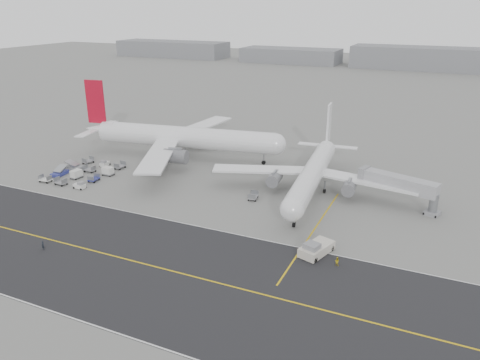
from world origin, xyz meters
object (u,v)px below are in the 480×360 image
at_px(ground_crew_a, 43,246).
at_px(ground_crew_b, 337,261).
at_px(airliner_a, 181,137).
at_px(jet_bridge, 399,184).
at_px(airliner_b, 313,172).
at_px(pushback_tug, 316,249).

relative_size(ground_crew_a, ground_crew_b, 1.09).
distance_m(airliner_a, ground_crew_a, 55.53).
height_order(airliner_a, jet_bridge, airliner_a).
bearing_deg(ground_crew_b, airliner_b, -65.10).
bearing_deg(ground_crew_a, airliner_b, 60.42).
distance_m(airliner_a, pushback_tug, 61.41).
relative_size(airliner_b, pushback_tug, 5.21).
distance_m(airliner_b, jet_bridge, 18.42).
distance_m(airliner_b, ground_crew_b, 32.18).
bearing_deg(jet_bridge, ground_crew_b, -84.51).
height_order(airliner_b, ground_crew_b, airliner_b).
distance_m(airliner_a, airliner_b, 41.49).
bearing_deg(airliner_b, jet_bridge, -4.80).
bearing_deg(ground_crew_a, pushback_tug, 30.70).
bearing_deg(ground_crew_a, airliner_a, 103.67).
xyz_separation_m(airliner_b, ground_crew_b, (12.61, -29.34, -3.92)).
xyz_separation_m(airliner_a, airliner_b, (40.28, -9.89, -1.14)).
height_order(jet_bridge, ground_crew_a, jet_bridge).
bearing_deg(airliner_a, airliner_b, -112.75).
xyz_separation_m(airliner_b, pushback_tug, (8.48, -27.14, -3.65)).
xyz_separation_m(airliner_a, ground_crew_b, (52.89, -39.23, -5.07)).
bearing_deg(airliner_b, ground_crew_b, -72.28).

